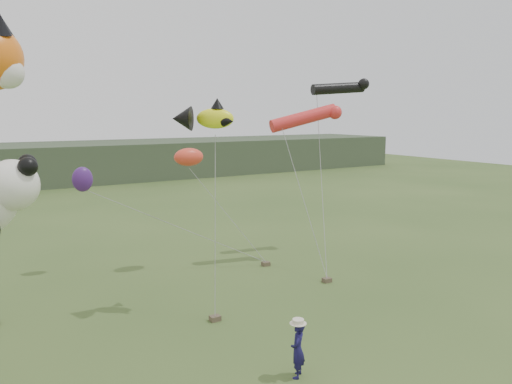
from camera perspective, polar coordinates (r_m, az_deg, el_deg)
ground at (r=15.40m, az=1.77°, el=-18.78°), size 120.00×120.00×0.00m
headland at (r=56.47m, az=-27.03°, el=2.63°), size 90.00×13.00×4.00m
festival_attendant at (r=14.32m, az=4.80°, el=-17.52°), size 0.68×0.67×1.58m
sandbag_anchors at (r=19.16m, az=-8.86°, el=-12.84°), size 14.01×5.74×0.19m
fish_kite at (r=17.95m, az=-6.08°, el=8.43°), size 2.40×1.59×1.16m
tube_kites at (r=25.28m, az=7.73°, el=9.87°), size 6.09×2.14×2.72m
misc_kites at (r=23.14m, az=-12.29°, el=2.96°), size 5.52×2.53×1.90m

